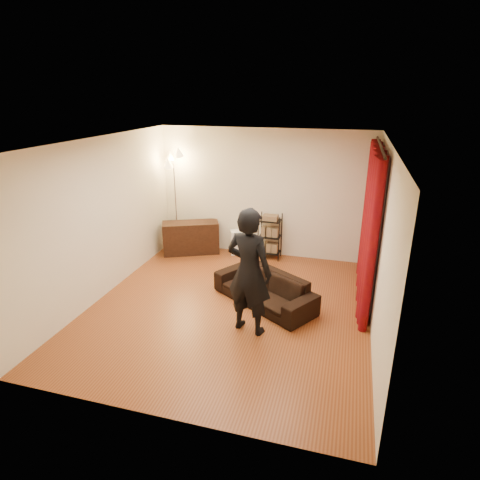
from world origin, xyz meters
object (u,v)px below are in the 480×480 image
(storage_boxes, at_px, (238,242))
(floor_lamp, at_px, (176,202))
(sofa, at_px, (264,288))
(wire_shelf, at_px, (270,236))
(media_cabinet, at_px, (191,238))
(person, at_px, (249,272))

(storage_boxes, bearing_deg, floor_lamp, -175.87)
(sofa, height_order, floor_lamp, floor_lamp)
(wire_shelf, height_order, floor_lamp, floor_lamp)
(sofa, distance_m, storage_boxes, 2.25)
(media_cabinet, bearing_deg, wire_shelf, -18.22)
(storage_boxes, bearing_deg, person, -70.96)
(sofa, height_order, wire_shelf, wire_shelf)
(wire_shelf, distance_m, floor_lamp, 2.20)
(person, height_order, media_cabinet, person)
(person, bearing_deg, floor_lamp, -35.16)
(person, relative_size, storage_boxes, 3.55)
(person, bearing_deg, media_cabinet, -38.76)
(person, height_order, wire_shelf, person)
(floor_lamp, bearing_deg, media_cabinet, -17.47)
(person, relative_size, wire_shelf, 1.96)
(person, distance_m, storage_boxes, 3.10)
(person, distance_m, wire_shelf, 2.88)
(wire_shelf, relative_size, floor_lamp, 0.44)
(media_cabinet, xyz_separation_m, floor_lamp, (-0.38, 0.12, 0.75))
(media_cabinet, relative_size, wire_shelf, 1.24)
(storage_boxes, xyz_separation_m, floor_lamp, (-1.39, -0.10, 0.83))
(person, bearing_deg, sofa, -79.03)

